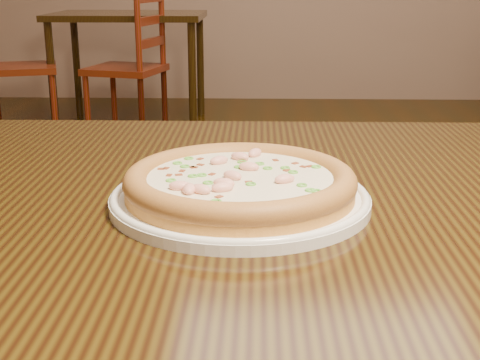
{
  "coord_description": "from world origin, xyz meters",
  "views": [
    {
      "loc": [
        -0.45,
        -1.01,
        1.0
      ],
      "look_at": [
        -0.47,
        -0.29,
        0.78
      ],
      "focal_mm": 50.0,
      "sensor_mm": 36.0,
      "label": 1
    }
  ],
  "objects_px": {
    "hero_table": "(337,267)",
    "pizza": "(240,182)",
    "chair_a": "(12,67)",
    "chair_b": "(133,68)",
    "bg_table_left": "(129,27)",
    "plate": "(240,198)"
  },
  "relations": [
    {
      "from": "chair_b",
      "to": "bg_table_left",
      "type": "bearing_deg",
      "value": 103.31
    },
    {
      "from": "pizza",
      "to": "chair_a",
      "type": "xyz_separation_m",
      "value": [
        -1.53,
        3.43,
        -0.34
      ]
    },
    {
      "from": "chair_a",
      "to": "bg_table_left",
      "type": "bearing_deg",
      "value": 29.61
    },
    {
      "from": "hero_table",
      "to": "plate",
      "type": "distance_m",
      "value": 0.17
    },
    {
      "from": "hero_table",
      "to": "chair_b",
      "type": "height_order",
      "value": "chair_b"
    },
    {
      "from": "hero_table",
      "to": "bg_table_left",
      "type": "distance_m",
      "value": 3.89
    },
    {
      "from": "chair_a",
      "to": "plate",
      "type": "bearing_deg",
      "value": -66.01
    },
    {
      "from": "chair_a",
      "to": "hero_table",
      "type": "bearing_deg",
      "value": -64.03
    },
    {
      "from": "hero_table",
      "to": "bg_table_left",
      "type": "height_order",
      "value": "same"
    },
    {
      "from": "hero_table",
      "to": "bg_table_left",
      "type": "xyz_separation_m",
      "value": [
        -0.98,
        3.76,
        0.0
      ]
    },
    {
      "from": "plate",
      "to": "bg_table_left",
      "type": "distance_m",
      "value": 3.91
    },
    {
      "from": "hero_table",
      "to": "pizza",
      "type": "relative_size",
      "value": 4.56
    },
    {
      "from": "bg_table_left",
      "to": "chair_b",
      "type": "xyz_separation_m",
      "value": [
        0.1,
        -0.42,
        -0.22
      ]
    },
    {
      "from": "pizza",
      "to": "plate",
      "type": "bearing_deg",
      "value": 14.95
    },
    {
      "from": "chair_a",
      "to": "chair_b",
      "type": "height_order",
      "value": "same"
    },
    {
      "from": "chair_b",
      "to": "hero_table",
      "type": "bearing_deg",
      "value": -75.31
    },
    {
      "from": "plate",
      "to": "pizza",
      "type": "height_order",
      "value": "pizza"
    },
    {
      "from": "hero_table",
      "to": "pizza",
      "type": "bearing_deg",
      "value": -157.39
    },
    {
      "from": "chair_a",
      "to": "chair_b",
      "type": "bearing_deg",
      "value": -2.65
    },
    {
      "from": "hero_table",
      "to": "plate",
      "type": "height_order",
      "value": "plate"
    },
    {
      "from": "hero_table",
      "to": "chair_a",
      "type": "xyz_separation_m",
      "value": [
        -1.65,
        3.38,
        -0.21
      ]
    },
    {
      "from": "chair_a",
      "to": "chair_b",
      "type": "xyz_separation_m",
      "value": [
        0.77,
        -0.04,
        0.0
      ]
    }
  ]
}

